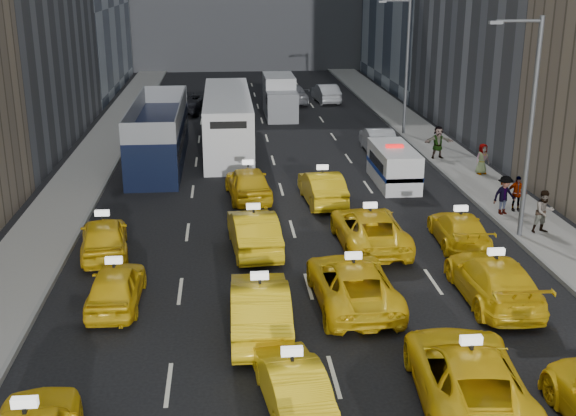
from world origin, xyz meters
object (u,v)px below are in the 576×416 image
object	(u,v)px
box_truck	(280,97)
city_bus	(228,121)
nypd_van	(394,166)
double_decker	(159,133)

from	to	relation	value
box_truck	city_bus	bearing A→B (deg)	-107.04
nypd_van	city_bus	size ratio (longest dim) A/B	0.36
city_bus	box_truck	size ratio (longest dim) A/B	2.01
city_bus	nypd_van	bearing A→B (deg)	-40.31
nypd_van	city_bus	world-z (taller)	city_bus
city_bus	box_truck	xyz separation A→B (m)	(4.07, 10.42, -0.24)
nypd_van	box_truck	world-z (taller)	box_truck
double_decker	box_truck	xyz separation A→B (m)	(8.05, 13.68, -0.26)
nypd_van	box_truck	bearing A→B (deg)	101.40
nypd_van	double_decker	bearing A→B (deg)	154.48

